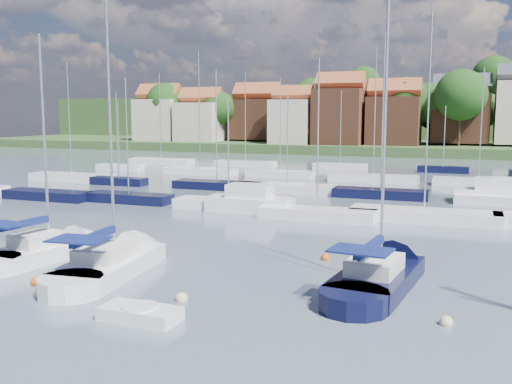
% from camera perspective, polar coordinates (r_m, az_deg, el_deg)
% --- Properties ---
extents(ground, '(260.00, 260.00, 0.00)m').
position_cam_1_polar(ground, '(63.94, 10.39, 0.64)').
color(ground, '#43515C').
rests_on(ground, ground).
extents(sailboat_left, '(3.70, 9.78, 13.07)m').
position_cam_1_polar(sailboat_left, '(33.96, -19.28, -5.42)').
color(sailboat_left, white).
rests_on(sailboat_left, ground).
extents(sailboat_centre, '(4.06, 11.23, 14.95)m').
position_cam_1_polar(sailboat_centre, '(30.48, -13.23, -6.70)').
color(sailboat_centre, white).
rests_on(sailboat_centre, ground).
extents(sailboat_navy, '(4.17, 11.26, 15.26)m').
position_cam_1_polar(sailboat_navy, '(28.08, 12.73, -7.94)').
color(sailboat_navy, black).
rests_on(sailboat_navy, ground).
extents(tender, '(3.16, 1.54, 0.67)m').
position_cam_1_polar(tender, '(22.88, -11.51, -11.84)').
color(tender, white).
rests_on(tender, ground).
extents(buoy_c, '(0.55, 0.55, 0.55)m').
position_cam_1_polar(buoy_c, '(28.80, -21.08, -8.62)').
color(buoy_c, '#D85914').
rests_on(buoy_c, ground).
extents(buoy_d, '(0.54, 0.54, 0.54)m').
position_cam_1_polar(buoy_d, '(24.90, -7.45, -10.73)').
color(buoy_d, beige).
rests_on(buoy_d, ground).
extents(buoy_e, '(0.48, 0.48, 0.48)m').
position_cam_1_polar(buoy_e, '(31.50, 6.95, -6.74)').
color(buoy_e, '#D85914').
rests_on(buoy_e, ground).
extents(buoy_f, '(0.51, 0.51, 0.51)m').
position_cam_1_polar(buoy_f, '(23.22, 18.47, -12.48)').
color(buoy_f, beige).
rests_on(buoy_f, ground).
extents(buoy_g, '(0.45, 0.45, 0.45)m').
position_cam_1_polar(buoy_g, '(25.87, -17.25, -10.31)').
color(buoy_g, '#D85914').
rests_on(buoy_g, ground).
extents(buoy_h, '(0.54, 0.54, 0.54)m').
position_cam_1_polar(buoy_h, '(27.54, 11.45, -8.99)').
color(buoy_h, beige).
rests_on(buoy_h, ground).
extents(marina_field, '(79.62, 41.41, 15.93)m').
position_cam_1_polar(marina_field, '(58.83, 11.38, 0.42)').
color(marina_field, white).
rests_on(marina_field, ground).
extents(far_shore_town, '(212.46, 90.00, 22.27)m').
position_cam_1_polar(far_shore_town, '(155.41, 17.44, 6.31)').
color(far_shore_town, '#365028').
rests_on(far_shore_town, ground).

